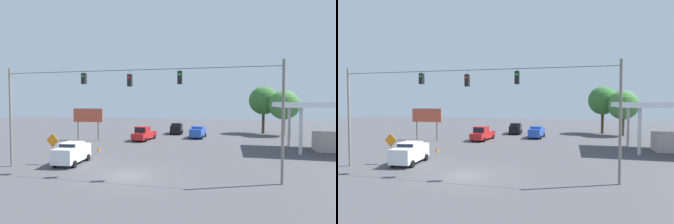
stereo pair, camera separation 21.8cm
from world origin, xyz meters
TOP-DOWN VIEW (x-y plane):
  - ground_plane at (0.00, 0.00)m, footprint 140.00×140.00m
  - overhead_signal_span at (-0.04, -0.42)m, footprint 22.75×0.38m
  - sedan_black_withflow_deep at (1.55, -27.18)m, footprint 2.44×4.50m
  - sedan_blue_oncoming_deep at (-2.81, -22.72)m, footprint 2.40×4.55m
  - pickup_truck_red_withflow_far at (4.80, -18.29)m, footprint 2.54×5.39m
  - sedan_white_parked_shoulder at (6.56, -2.49)m, footprint 2.40×4.46m
  - traffic_cone_nearest at (7.00, -3.23)m, footprint 0.32×0.32m
  - traffic_cone_second at (6.96, -5.67)m, footprint 0.32×0.32m
  - traffic_cone_third at (6.88, -8.21)m, footprint 0.32×0.32m
  - roadside_billboard at (13.10, -16.60)m, footprint 4.79×0.16m
  - work_zone_sign at (8.26, -2.02)m, footprint 1.27×0.06m
  - tree_horizon_left at (-13.73, -31.23)m, footprint 5.11×5.11m
  - tree_horizon_right at (-16.70, -28.70)m, footprint 4.98×4.98m

SIDE VIEW (x-z plane):
  - ground_plane at x=0.00m, z-range 0.00..0.00m
  - traffic_cone_nearest at x=7.00m, z-range 0.00..0.69m
  - traffic_cone_second at x=6.96m, z-range 0.00..0.69m
  - traffic_cone_third at x=6.88m, z-range 0.00..0.69m
  - pickup_truck_red_withflow_far at x=4.80m, z-range -0.08..2.04m
  - sedan_blue_oncoming_deep at x=-2.81m, z-range 0.04..1.94m
  - sedan_black_withflow_deep at x=1.55m, z-range 0.04..1.96m
  - sedan_white_parked_shoulder at x=6.56m, z-range 0.04..2.06m
  - work_zone_sign at x=8.26m, z-range 0.57..3.41m
  - roadside_billboard at x=13.10m, z-range 1.11..5.87m
  - tree_horizon_right at x=-16.70m, z-range 1.35..9.09m
  - overhead_signal_span at x=-0.04m, z-range 1.12..9.83m
  - tree_horizon_left at x=-13.73m, z-range 1.70..10.27m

